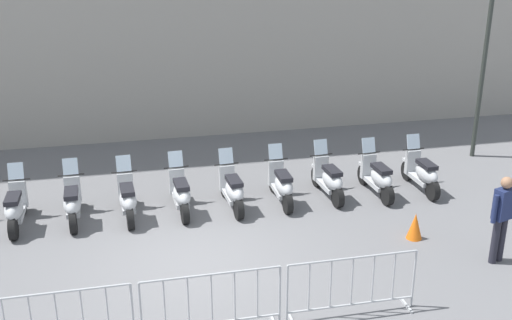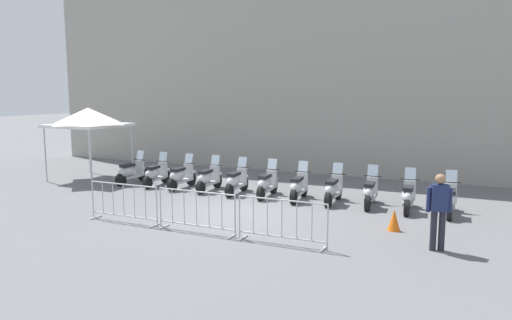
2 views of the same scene
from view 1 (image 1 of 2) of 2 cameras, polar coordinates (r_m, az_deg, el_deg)
The scene contains 15 objects.
ground_plane at distance 12.15m, azimuth -5.52°, elevation -9.32°, with size 120.00×120.00×0.00m, color slate.
motorcycle_2 at distance 14.17m, azimuth -20.80°, elevation -4.03°, with size 0.56×1.72×1.24m.
motorcycle_3 at distance 14.05m, azimuth -16.16°, elevation -3.67°, with size 0.56×1.72×1.24m.
motorcycle_4 at distance 13.94m, azimuth -11.48°, elevation -3.43°, with size 0.56×1.72×1.24m.
motorcycle_5 at distance 14.01m, azimuth -6.80°, elevation -3.01°, with size 0.56×1.73×1.24m.
motorcycle_6 at distance 14.10m, azimuth -2.14°, elevation -2.70°, with size 0.56×1.73×1.24m.
motorcycle_7 at distance 14.37m, azimuth 2.30°, elevation -2.24°, with size 0.56×1.72×1.24m.
motorcycle_8 at distance 14.74m, azimuth 6.57°, elevation -1.75°, with size 0.56×1.73×1.24m.
motorcycle_9 at distance 15.03m, azimuth 10.85°, elevation -1.54°, with size 0.56×1.73×1.24m.
motorcycle_10 at distance 15.52m, azimuth 14.72°, elevation -1.15°, with size 0.56×1.72×1.24m.
barrier_segment_1 at distance 10.06m, azimuth -3.99°, elevation -12.78°, with size 2.21×0.45×1.07m.
barrier_segment_2 at distance 10.57m, azimuth 8.61°, elevation -11.17°, with size 2.21×0.45×1.07m.
street_lamp at distance 17.51m, azimuth 20.23°, elevation 11.57°, with size 0.36×0.36×6.06m.
officer_near_row_end at distance 12.60m, azimuth 21.25°, elevation -4.59°, with size 0.53×0.32×1.73m.
traffic_cone at distance 13.28m, azimuth 14.10°, elevation -5.79°, with size 0.32×0.32×0.55m, color orange.
Camera 1 is at (-1.10, -10.46, 6.10)m, focal length 44.49 mm.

